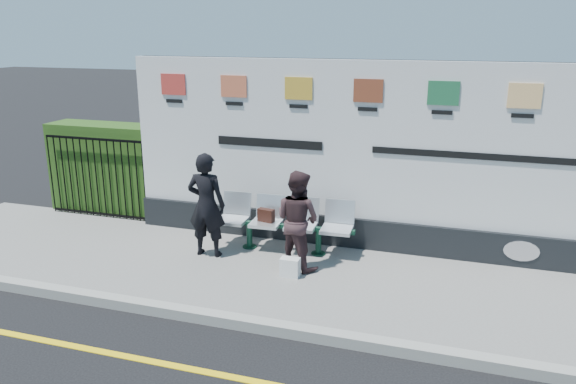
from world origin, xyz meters
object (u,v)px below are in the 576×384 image
object	(u,v)px
billboard	(366,170)
woman_left	(206,205)
woman_right	(298,220)
bench	(283,237)

from	to	relation	value
billboard	woman_left	size ratio (longest dim) A/B	4.84
woman_right	billboard	bearing A→B (deg)	-103.29
woman_left	woman_right	xyz separation A→B (m)	(1.48, -0.02, -0.08)
woman_right	bench	bearing A→B (deg)	-31.38
billboard	bench	world-z (taller)	billboard
woman_left	woman_right	bearing A→B (deg)	175.95
billboard	bench	distance (m)	1.70
billboard	woman_right	xyz separation A→B (m)	(-0.80, -1.12, -0.55)
woman_left	woman_right	distance (m)	1.48
bench	woman_right	size ratio (longest dim) A/B	1.48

